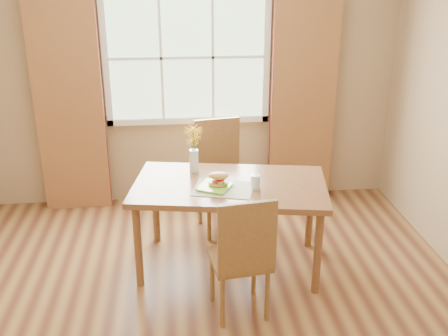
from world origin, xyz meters
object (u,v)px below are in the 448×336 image
Objects in this scene: chair_far at (220,170)px; flower_vase at (194,144)px; croissant_sandwich at (218,180)px; water_glass at (255,182)px; dining_table at (230,192)px; chair_near at (243,253)px.

flower_vase is (-0.25, -0.43, 0.42)m from chair_far.
flower_vase is at bearing 124.74° from croissant_sandwich.
croissant_sandwich is at bearing 174.37° from water_glass.
dining_table is 0.25m from water_glass.
chair_near is 1.12m from flower_vase.
croissant_sandwich reaches higher than dining_table.
dining_table is at bearing -99.06° from chair_far.
chair_far is 2.63× the size of flower_vase.
dining_table is 0.20m from croissant_sandwich.
croissant_sandwich is at bearing -128.55° from dining_table.
chair_far reaches higher than chair_near.
chair_far is (-0.02, 0.71, -0.09)m from dining_table.
water_glass is (0.20, -0.82, 0.22)m from chair_far.
croissant_sandwich is at bearing -65.08° from flower_vase.
chair_far reaches higher than croissant_sandwich.
croissant_sandwich is 0.29m from water_glass.
dining_table is 1.71× the size of chair_near.
dining_table is at bearing -46.21° from flower_vase.
croissant_sandwich is at bearing -106.23° from chair_far.
chair_far is 0.65m from flower_vase.
flower_vase is (-0.17, 0.37, 0.17)m from croissant_sandwich.
croissant_sandwich is at bearing 92.11° from chair_near.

